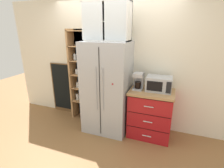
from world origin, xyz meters
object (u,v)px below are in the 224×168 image
(microwave, at_px, (159,84))
(mug_navy, at_px, (152,89))
(refrigerator, at_px, (107,88))
(mug_cream, at_px, (152,89))
(bottle_cobalt, at_px, (153,84))
(chalkboard_menu, at_px, (63,88))
(bottle_green, at_px, (152,86))
(coffee_maker, at_px, (138,81))

(microwave, xyz_separation_m, mug_navy, (-0.10, -0.07, -0.09))
(refrigerator, relative_size, mug_cream, 16.65)
(refrigerator, height_order, microwave, refrigerator)
(microwave, height_order, bottle_cobalt, same)
(mug_navy, distance_m, chalkboard_menu, 2.16)
(bottle_cobalt, height_order, bottle_green, bottle_cobalt)
(mug_navy, bearing_deg, refrigerator, -177.27)
(coffee_maker, bearing_deg, mug_cream, -13.48)
(refrigerator, relative_size, bottle_green, 6.91)
(microwave, relative_size, coffee_maker, 1.42)
(mug_cream, bearing_deg, mug_navy, 89.99)
(chalkboard_menu, bearing_deg, mug_navy, -7.51)
(bottle_green, bearing_deg, bottle_cobalt, 90.00)
(refrigerator, relative_size, coffee_maker, 5.67)
(mug_navy, relative_size, bottle_green, 0.43)
(coffee_maker, height_order, mug_cream, coffee_maker)
(microwave, bearing_deg, mug_cream, -135.01)
(mug_navy, relative_size, chalkboard_menu, 0.09)
(coffee_maker, height_order, bottle_cobalt, coffee_maker)
(bottle_cobalt, relative_size, bottle_green, 1.02)
(chalkboard_menu, bearing_deg, refrigerator, -14.11)
(mug_navy, relative_size, bottle_cobalt, 0.42)
(microwave, xyz_separation_m, bottle_cobalt, (-0.11, -0.03, -0.02))
(coffee_maker, distance_m, bottle_cobalt, 0.26)
(microwave, height_order, bottle_green, microwave)
(refrigerator, height_order, bottle_green, refrigerator)
(mug_cream, relative_size, bottle_green, 0.42)
(mug_cream, xyz_separation_m, bottle_cobalt, (-0.00, 0.08, 0.07))
(mug_navy, distance_m, bottle_cobalt, 0.08)
(bottle_cobalt, distance_m, chalkboard_menu, 2.17)
(coffee_maker, height_order, bottle_green, coffee_maker)
(coffee_maker, relative_size, bottle_cobalt, 1.20)
(mug_navy, bearing_deg, bottle_green, -94.06)
(refrigerator, distance_m, mug_navy, 0.85)
(mug_cream, bearing_deg, microwave, 44.99)
(microwave, distance_m, bottle_green, 0.15)
(coffee_maker, xyz_separation_m, mug_navy, (0.26, -0.03, -0.11))
(mug_cream, bearing_deg, refrigerator, -179.52)
(bottle_cobalt, bearing_deg, chalkboard_menu, 173.71)
(mug_navy, relative_size, mug_cream, 1.03)
(coffee_maker, distance_m, chalkboard_menu, 1.93)
(chalkboard_menu, bearing_deg, mug_cream, -8.39)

